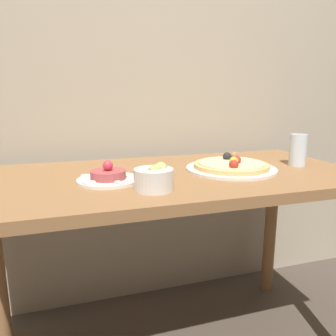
% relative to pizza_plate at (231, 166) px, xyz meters
% --- Properties ---
extents(back_wall, '(8.00, 0.05, 2.60)m').
position_rel_pizza_plate_xyz_m(back_wall, '(-0.24, 0.48, 0.53)').
color(back_wall, tan).
rests_on(back_wall, ground_plane).
extents(dining_table, '(1.42, 0.67, 0.75)m').
position_rel_pizza_plate_xyz_m(dining_table, '(-0.24, 0.02, -0.12)').
color(dining_table, olive).
rests_on(dining_table, ground_plane).
extents(pizza_plate, '(0.34, 0.34, 0.06)m').
position_rel_pizza_plate_xyz_m(pizza_plate, '(0.00, 0.00, 0.00)').
color(pizza_plate, silver).
rests_on(pizza_plate, dining_table).
extents(tartare_plate, '(0.20, 0.20, 0.07)m').
position_rel_pizza_plate_xyz_m(tartare_plate, '(-0.46, -0.03, 0.00)').
color(tartare_plate, silver).
rests_on(tartare_plate, dining_table).
extents(small_bowl, '(0.12, 0.12, 0.08)m').
position_rel_pizza_plate_xyz_m(small_bowl, '(-0.35, -0.17, 0.02)').
color(small_bowl, silver).
rests_on(small_bowl, dining_table).
extents(drinking_glass, '(0.07, 0.07, 0.13)m').
position_rel_pizza_plate_xyz_m(drinking_glass, '(0.29, -0.00, 0.05)').
color(drinking_glass, silver).
rests_on(drinking_glass, dining_table).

